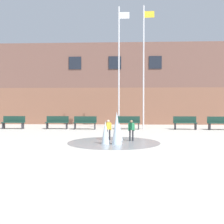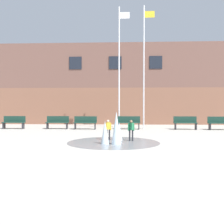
# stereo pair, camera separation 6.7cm
# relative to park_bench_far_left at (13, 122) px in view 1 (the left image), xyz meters

# --- Properties ---
(ground_plane) EXTENTS (100.00, 100.00, 0.00)m
(ground_plane) POSITION_rel_park_bench_far_left_xyz_m (7.12, -11.29, -0.48)
(ground_plane) COLOR #B2ADA3
(library_building) EXTENTS (36.00, 6.05, 7.17)m
(library_building) POSITION_rel_park_bench_far_left_xyz_m (7.12, 7.53, 3.11)
(library_building) COLOR brown
(library_building) RESTS_ON ground
(splash_fountain) EXTENTS (4.18, 4.18, 1.42)m
(splash_fountain) POSITION_rel_park_bench_far_left_xyz_m (7.46, -6.74, -0.01)
(splash_fountain) COLOR gray
(splash_fountain) RESTS_ON ground
(park_bench_far_left) EXTENTS (1.60, 0.44, 0.91)m
(park_bench_far_left) POSITION_rel_park_bench_far_left_xyz_m (0.00, 0.00, 0.00)
(park_bench_far_left) COLOR #28282D
(park_bench_far_left) RESTS_ON ground
(park_bench_left_of_flagpoles) EXTENTS (1.60, 0.44, 0.91)m
(park_bench_left_of_flagpoles) POSITION_rel_park_bench_far_left_xyz_m (3.15, 0.04, 0.00)
(park_bench_left_of_flagpoles) COLOR #28282D
(park_bench_left_of_flagpoles) RESTS_ON ground
(park_bench_center) EXTENTS (1.60, 0.44, 0.91)m
(park_bench_center) POSITION_rel_park_bench_far_left_xyz_m (5.18, -0.14, 0.00)
(park_bench_center) COLOR #28282D
(park_bench_center) RESTS_ON ground
(park_bench_under_right_flagpole) EXTENTS (1.60, 0.44, 0.91)m
(park_bench_under_right_flagpole) POSITION_rel_park_bench_far_left_xyz_m (8.23, 0.07, 0.00)
(park_bench_under_right_flagpole) COLOR #28282D
(park_bench_under_right_flagpole) RESTS_ON ground
(park_bench_near_trashcan) EXTENTS (1.60, 0.44, 0.91)m
(park_bench_near_trashcan) POSITION_rel_park_bench_far_left_xyz_m (12.16, 0.04, 0.00)
(park_bench_near_trashcan) COLOR #28282D
(park_bench_near_trashcan) RESTS_ON ground
(park_bench_far_right) EXTENTS (1.60, 0.44, 0.91)m
(park_bench_far_right) POSITION_rel_park_bench_far_left_xyz_m (14.47, -0.12, 0.00)
(park_bench_far_right) COLOR #28282D
(park_bench_far_right) RESTS_ON ground
(child_in_fountain) EXTENTS (0.31, 0.24, 0.99)m
(child_in_fountain) POSITION_rel_park_bench_far_left_xyz_m (8.25, -5.99, 0.10)
(child_in_fountain) COLOR #28282D
(child_in_fountain) RESTS_ON ground
(child_running) EXTENTS (0.31, 0.20, 0.99)m
(child_running) POSITION_rel_park_bench_far_left_xyz_m (7.14, -5.74, 0.10)
(child_running) COLOR #28282D
(child_running) RESTS_ON ground
(flagpole_left) EXTENTS (0.80, 0.10, 8.72)m
(flagpole_left) POSITION_rel_park_bench_far_left_xyz_m (7.56, 0.47, 4.13)
(flagpole_left) COLOR silver
(flagpole_left) RESTS_ON ground
(flagpole_right) EXTENTS (0.80, 0.10, 8.76)m
(flagpole_right) POSITION_rel_park_bench_far_left_xyz_m (9.33, 0.47, 4.15)
(flagpole_right) COLOR silver
(flagpole_right) RESTS_ON ground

